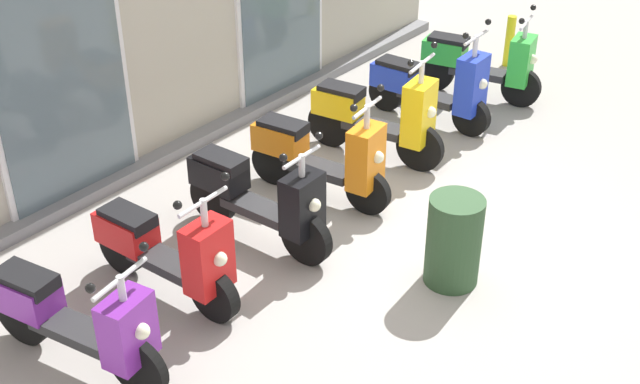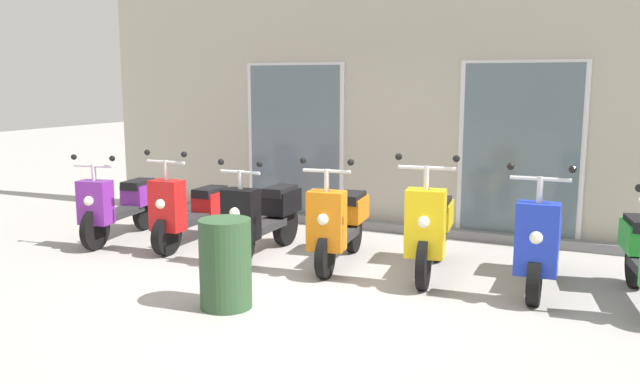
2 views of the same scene
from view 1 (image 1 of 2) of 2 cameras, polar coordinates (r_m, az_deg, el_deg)
The scene contains 10 objects.
ground_plane at distance 8.04m, azimuth 5.65°, elevation -2.42°, with size 40.00×40.00×0.00m, color #A8A39E.
scooter_purple at distance 6.44m, azimuth -16.49°, elevation -8.26°, with size 0.65×1.66×1.17m.
scooter_red at distance 7.01m, azimuth -10.49°, elevation -3.99°, with size 0.59×1.56×1.25m.
scooter_black at distance 7.57m, azimuth -4.24°, elevation -0.36°, with size 0.55×1.64×1.20m.
scooter_orange at distance 8.22m, azimuth 0.14°, elevation 2.54°, with size 0.59×1.59×1.26m.
scooter_yellow at distance 8.97m, azimuth 4.01°, elevation 5.25°, with size 0.62×1.63×1.35m.
scooter_blue at distance 9.85m, azimuth 7.71°, elevation 7.18°, with size 0.60×1.60×1.31m.
scooter_green at distance 10.60m, azimuth 10.95°, elevation 8.71°, with size 0.69×1.58×1.20m.
trash_bin at distance 7.18m, azimuth 9.14°, elevation -3.32°, with size 0.47×0.47×0.82m, color #2D4C2D.
curb_bollard at distance 11.72m, azimuth 12.84°, elevation 10.04°, with size 0.12×0.12×0.70m, color yellow.
Camera 1 is at (-5.72, -3.50, 4.44)m, focal length 46.75 mm.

